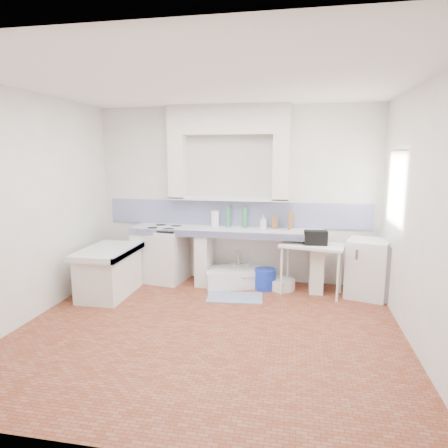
% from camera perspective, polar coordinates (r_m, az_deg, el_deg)
% --- Properties ---
extents(floor, '(4.50, 4.50, 0.00)m').
position_cam_1_polar(floor, '(4.83, -2.29, -15.04)').
color(floor, brown).
rests_on(floor, ground).
extents(ceiling, '(4.50, 4.50, 0.00)m').
position_cam_1_polar(ceiling, '(4.44, -2.55, 19.78)').
color(ceiling, white).
rests_on(ceiling, ground).
extents(wall_back, '(4.50, 0.00, 4.50)m').
position_cam_1_polar(wall_back, '(6.37, 1.68, 4.19)').
color(wall_back, white).
rests_on(wall_back, ground).
extents(wall_front, '(4.50, 0.00, 4.50)m').
position_cam_1_polar(wall_front, '(2.55, -12.67, -4.86)').
color(wall_front, white).
rests_on(wall_front, ground).
extents(wall_left, '(0.00, 4.50, 4.50)m').
position_cam_1_polar(wall_left, '(5.40, -26.39, 2.10)').
color(wall_left, white).
rests_on(wall_left, ground).
extents(wall_right, '(0.00, 4.50, 4.50)m').
position_cam_1_polar(wall_right, '(4.49, 26.81, 0.66)').
color(wall_right, white).
rests_on(wall_right, ground).
extents(alcove_mass, '(1.90, 0.25, 0.45)m').
position_cam_1_polar(alcove_mass, '(6.26, 0.61, 14.86)').
color(alcove_mass, white).
rests_on(alcove_mass, ground).
extents(window_frame, '(0.35, 0.86, 1.06)m').
position_cam_1_polar(window_frame, '(5.66, 25.38, 4.54)').
color(window_frame, '#331C10').
rests_on(window_frame, ground).
extents(lace_valance, '(0.01, 0.84, 0.24)m').
position_cam_1_polar(lace_valance, '(5.61, 24.23, 8.48)').
color(lace_valance, white).
rests_on(lace_valance, ground).
extents(counter_slab, '(3.00, 0.60, 0.08)m').
position_cam_1_polar(counter_slab, '(6.18, 0.30, -1.05)').
color(counter_slab, white).
rests_on(counter_slab, ground).
extents(counter_lip, '(3.00, 0.04, 0.10)m').
position_cam_1_polar(counter_lip, '(5.91, -0.20, -1.57)').
color(counter_lip, navy).
rests_on(counter_lip, ground).
extents(counter_pier_left, '(0.20, 0.55, 0.82)m').
position_cam_1_polar(counter_pier_left, '(6.67, -11.66, -4.40)').
color(counter_pier_left, white).
rests_on(counter_pier_left, ground).
extents(counter_pier_mid, '(0.20, 0.55, 0.82)m').
position_cam_1_polar(counter_pier_mid, '(6.35, -2.83, -4.93)').
color(counter_pier_mid, white).
rests_on(counter_pier_mid, ground).
extents(counter_pier_right, '(0.20, 0.55, 0.82)m').
position_cam_1_polar(counter_pier_right, '(6.19, 13.21, -5.58)').
color(counter_pier_right, white).
rests_on(counter_pier_right, ground).
extents(peninsula_top, '(0.70, 1.10, 0.08)m').
position_cam_1_polar(peninsula_top, '(5.99, -16.42, -3.79)').
color(peninsula_top, white).
rests_on(peninsula_top, ground).
extents(peninsula_base, '(0.60, 1.00, 0.62)m').
position_cam_1_polar(peninsula_base, '(6.08, -16.26, -7.00)').
color(peninsula_base, white).
rests_on(peninsula_base, ground).
extents(peninsula_lip, '(0.04, 1.10, 0.10)m').
position_cam_1_polar(peninsula_lip, '(5.85, -13.53, -3.98)').
color(peninsula_lip, navy).
rests_on(peninsula_lip, ground).
extents(backsplash, '(4.27, 0.03, 0.40)m').
position_cam_1_polar(backsplash, '(6.40, 1.64, 1.51)').
color(backsplash, navy).
rests_on(backsplash, ground).
extents(stove, '(0.69, 0.67, 0.86)m').
position_cam_1_polar(stove, '(6.51, -8.50, -4.49)').
color(stove, white).
rests_on(stove, ground).
extents(sink, '(1.14, 0.89, 0.24)m').
position_cam_1_polar(sink, '(6.31, 1.79, -7.75)').
color(sink, white).
rests_on(sink, ground).
extents(side_table, '(0.99, 0.68, 0.04)m').
position_cam_1_polar(side_table, '(6.00, 12.53, -6.39)').
color(side_table, white).
rests_on(side_table, ground).
extents(fridge, '(0.68, 0.68, 0.84)m').
position_cam_1_polar(fridge, '(6.10, 19.97, -6.05)').
color(fridge, white).
rests_on(fridge, ground).
extents(bucket_red, '(0.29, 0.29, 0.26)m').
position_cam_1_polar(bucket_red, '(6.39, 0.63, -7.44)').
color(bucket_red, '#D14A1B').
rests_on(bucket_red, ground).
extents(bucket_orange, '(0.36, 0.36, 0.27)m').
position_cam_1_polar(bucket_orange, '(6.27, 3.39, -7.76)').
color(bucket_orange, '#E25137').
rests_on(bucket_orange, ground).
extents(bucket_blue, '(0.43, 0.43, 0.31)m').
position_cam_1_polar(bucket_blue, '(6.17, 5.96, -7.89)').
color(bucket_blue, '#1937C6').
rests_on(bucket_blue, ground).
extents(basin_white, '(0.50, 0.50, 0.16)m').
position_cam_1_polar(basin_white, '(6.21, 8.39, -8.59)').
color(basin_white, white).
rests_on(basin_white, ground).
extents(water_bottle_a, '(0.10, 0.10, 0.31)m').
position_cam_1_polar(water_bottle_a, '(6.47, 1.45, -6.98)').
color(water_bottle_a, silver).
rests_on(water_bottle_a, ground).
extents(water_bottle_b, '(0.10, 0.10, 0.32)m').
position_cam_1_polar(water_bottle_b, '(6.44, 3.34, -7.00)').
color(water_bottle_b, silver).
rests_on(water_bottle_b, ground).
extents(black_bag, '(0.34, 0.21, 0.21)m').
position_cam_1_polar(black_bag, '(5.87, 13.10, -1.94)').
color(black_bag, black).
rests_on(black_bag, side_table).
extents(green_bottle_a, '(0.09, 0.09, 0.32)m').
position_cam_1_polar(green_bottle_a, '(6.29, 0.61, 1.01)').
color(green_bottle_a, '#31804F').
rests_on(green_bottle_a, counter_slab).
extents(green_bottle_b, '(0.08, 0.08, 0.33)m').
position_cam_1_polar(green_bottle_b, '(6.24, 3.03, 0.97)').
color(green_bottle_b, '#31804F').
rests_on(green_bottle_b, counter_slab).
extents(knife_block, '(0.11, 0.10, 0.19)m').
position_cam_1_polar(knife_block, '(6.21, 7.34, 0.21)').
color(knife_block, '#8F5B39').
rests_on(knife_block, counter_slab).
extents(cutting_board, '(0.08, 0.21, 0.29)m').
position_cam_1_polar(cutting_board, '(6.19, 9.63, 0.58)').
color(cutting_board, '#8F5B39').
rests_on(cutting_board, counter_slab).
extents(paper_towel, '(0.13, 0.13, 0.26)m').
position_cam_1_polar(paper_towel, '(6.33, -1.30, 0.76)').
color(paper_towel, white).
rests_on(paper_towel, counter_slab).
extents(soap_bottle, '(0.10, 0.10, 0.21)m').
position_cam_1_polar(soap_bottle, '(6.22, 5.74, 0.34)').
color(soap_bottle, white).
rests_on(soap_bottle, counter_slab).
extents(rug, '(0.83, 0.52, 0.01)m').
position_cam_1_polar(rug, '(5.80, 1.58, -10.56)').
color(rug, '#324A8F').
rests_on(rug, ground).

